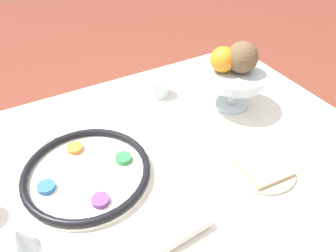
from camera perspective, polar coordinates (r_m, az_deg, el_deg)
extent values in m
cube|color=silver|center=(1.19, -0.88, -19.58)|extent=(1.32, 1.02, 0.71)
cylinder|color=white|center=(0.91, -13.87, -8.30)|extent=(0.34, 0.34, 0.01)
torus|color=black|center=(0.90, -14.01, -7.66)|extent=(0.34, 0.34, 0.02)
cylinder|color=#33934C|center=(0.92, -7.78, -5.59)|extent=(0.04, 0.04, 0.01)
cylinder|color=orange|center=(0.98, -15.89, -3.72)|extent=(0.04, 0.04, 0.01)
cylinder|color=#2D6BB7|center=(0.90, -20.41, -9.94)|extent=(0.04, 0.04, 0.01)
cylinder|color=#844299|center=(0.84, -11.69, -12.55)|extent=(0.04, 0.04, 0.01)
cone|color=silver|center=(0.72, -24.31, -17.78)|extent=(0.06, 0.06, 0.07)
cylinder|color=silver|center=(1.15, 10.84, 3.83)|extent=(0.12, 0.12, 0.01)
cylinder|color=silver|center=(1.13, 11.14, 5.85)|extent=(0.03, 0.03, 0.09)
cylinder|color=silver|center=(1.10, 11.53, 8.46)|extent=(0.21, 0.21, 0.03)
sphere|color=orange|center=(1.07, 9.52, 11.34)|extent=(0.08, 0.08, 0.08)
sphere|color=brown|center=(1.07, 12.81, 11.57)|extent=(0.10, 0.10, 0.10)
cylinder|color=beige|center=(0.94, 16.09, -7.18)|extent=(0.18, 0.18, 0.01)
cube|color=#D1B784|center=(0.93, 16.20, -6.76)|extent=(0.13, 0.13, 0.01)
cylinder|color=white|center=(0.77, 2.43, -18.19)|extent=(0.15, 0.05, 0.04)
cylinder|color=silver|center=(1.17, -1.78, 6.88)|extent=(0.08, 0.08, 0.06)
cube|color=silver|center=(1.12, -21.76, 0.08)|extent=(0.04, 0.18, 0.01)
cube|color=silver|center=(1.12, -20.31, 0.55)|extent=(0.03, 0.18, 0.01)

